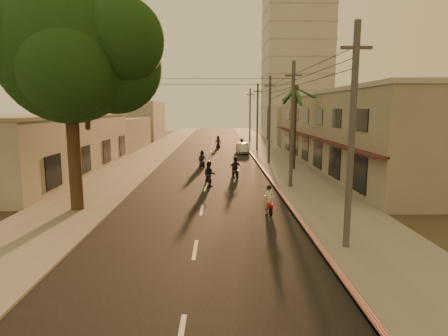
{
  "coord_description": "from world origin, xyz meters",
  "views": [
    {
      "loc": [
        0.97,
        -18.6,
        5.72
      ],
      "look_at": [
        1.31,
        4.92,
        1.98
      ],
      "focal_mm": 30.0,
      "sensor_mm": 36.0,
      "label": 1
    }
  ],
  "objects_px": {
    "parked_car": "(242,148)",
    "scooter_mid_b": "(235,168)",
    "palm_tree": "(296,93)",
    "scooter_far_a": "(202,160)",
    "broadleaf_tree": "(76,56)",
    "scooter_mid_a": "(209,175)",
    "scooter_far_b": "(242,145)",
    "scooter_far_c": "(218,143)",
    "scooter_red": "(269,201)"
  },
  "relations": [
    {
      "from": "palm_tree",
      "to": "scooter_far_a",
      "type": "relative_size",
      "value": 4.78
    },
    {
      "from": "palm_tree",
      "to": "scooter_far_a",
      "type": "distance_m",
      "value": 10.86
    },
    {
      "from": "scooter_far_b",
      "to": "scooter_mid_a",
      "type": "bearing_deg",
      "value": -80.56
    },
    {
      "from": "scooter_mid_a",
      "to": "palm_tree",
      "type": "bearing_deg",
      "value": 42.13
    },
    {
      "from": "broadleaf_tree",
      "to": "scooter_far_b",
      "type": "distance_m",
      "value": 33.53
    },
    {
      "from": "scooter_mid_b",
      "to": "scooter_far_c",
      "type": "distance_m",
      "value": 23.26
    },
    {
      "from": "scooter_far_c",
      "to": "parked_car",
      "type": "bearing_deg",
      "value": -57.99
    },
    {
      "from": "scooter_red",
      "to": "parked_car",
      "type": "relative_size",
      "value": 0.4
    },
    {
      "from": "palm_tree",
      "to": "scooter_mid_b",
      "type": "relative_size",
      "value": 4.6
    },
    {
      "from": "scooter_far_a",
      "to": "scooter_far_b",
      "type": "relative_size",
      "value": 1.03
    },
    {
      "from": "palm_tree",
      "to": "scooter_far_b",
      "type": "bearing_deg",
      "value": 102.64
    },
    {
      "from": "scooter_far_b",
      "to": "parked_car",
      "type": "xyz_separation_m",
      "value": [
        -0.17,
        -3.79,
        -0.1
      ]
    },
    {
      "from": "scooter_red",
      "to": "scooter_far_c",
      "type": "xyz_separation_m",
      "value": [
        -2.82,
        33.94,
        0.15
      ]
    },
    {
      "from": "scooter_far_a",
      "to": "palm_tree",
      "type": "bearing_deg",
      "value": -26.16
    },
    {
      "from": "palm_tree",
      "to": "scooter_far_b",
      "type": "relative_size",
      "value": 4.93
    },
    {
      "from": "parked_car",
      "to": "scooter_mid_b",
      "type": "bearing_deg",
      "value": -98.48
    },
    {
      "from": "scooter_mid_b",
      "to": "scooter_red",
      "type": "bearing_deg",
      "value": -95.4
    },
    {
      "from": "scooter_red",
      "to": "scooter_mid_a",
      "type": "xyz_separation_m",
      "value": [
        -3.44,
        7.11,
        0.17
      ]
    },
    {
      "from": "scooter_red",
      "to": "scooter_far_a",
      "type": "distance_m",
      "value": 16.84
    },
    {
      "from": "scooter_mid_a",
      "to": "parked_car",
      "type": "xyz_separation_m",
      "value": [
        3.75,
        20.69,
        -0.21
      ]
    },
    {
      "from": "scooter_red",
      "to": "parked_car",
      "type": "bearing_deg",
      "value": 84.27
    },
    {
      "from": "scooter_red",
      "to": "broadleaf_tree",
      "type": "bearing_deg",
      "value": 170.48
    },
    {
      "from": "scooter_far_b",
      "to": "scooter_far_c",
      "type": "xyz_separation_m",
      "value": [
        -3.3,
        2.35,
        0.08
      ]
    },
    {
      "from": "scooter_far_b",
      "to": "scooter_far_a",
      "type": "bearing_deg",
      "value": -89.02
    },
    {
      "from": "scooter_far_b",
      "to": "scooter_far_c",
      "type": "bearing_deg",
      "value": 163.05
    },
    {
      "from": "scooter_mid_b",
      "to": "scooter_far_a",
      "type": "bearing_deg",
      "value": 105.88
    },
    {
      "from": "scooter_mid_b",
      "to": "scooter_far_a",
      "type": "relative_size",
      "value": 1.04
    },
    {
      "from": "broadleaf_tree",
      "to": "parked_car",
      "type": "distance_m",
      "value": 30.05
    },
    {
      "from": "scooter_mid_b",
      "to": "scooter_far_c",
      "type": "height_order",
      "value": "scooter_far_c"
    },
    {
      "from": "scooter_mid_a",
      "to": "scooter_far_b",
      "type": "relative_size",
      "value": 1.18
    },
    {
      "from": "scooter_mid_a",
      "to": "scooter_mid_b",
      "type": "bearing_deg",
      "value": 57.88
    },
    {
      "from": "broadleaf_tree",
      "to": "scooter_mid_b",
      "type": "relative_size",
      "value": 6.78
    },
    {
      "from": "scooter_red",
      "to": "scooter_far_a",
      "type": "relative_size",
      "value": 0.95
    },
    {
      "from": "scooter_mid_a",
      "to": "scooter_mid_b",
      "type": "height_order",
      "value": "scooter_mid_a"
    },
    {
      "from": "broadleaf_tree",
      "to": "scooter_mid_a",
      "type": "relative_size",
      "value": 6.15
    },
    {
      "from": "broadleaf_tree",
      "to": "scooter_mid_a",
      "type": "distance_m",
      "value": 12.05
    },
    {
      "from": "broadleaf_tree",
      "to": "parked_car",
      "type": "relative_size",
      "value": 2.95
    },
    {
      "from": "parked_car",
      "to": "scooter_mid_a",
      "type": "bearing_deg",
      "value": -103.16
    },
    {
      "from": "palm_tree",
      "to": "broadleaf_tree",
      "type": "bearing_deg",
      "value": -136.52
    },
    {
      "from": "scooter_mid_b",
      "to": "scooter_far_b",
      "type": "bearing_deg",
      "value": 72.36
    },
    {
      "from": "broadleaf_tree",
      "to": "scooter_far_c",
      "type": "height_order",
      "value": "broadleaf_tree"
    },
    {
      "from": "palm_tree",
      "to": "scooter_far_a",
      "type": "xyz_separation_m",
      "value": [
        -8.64,
        1.61,
        -6.37
      ]
    },
    {
      "from": "broadleaf_tree",
      "to": "parked_car",
      "type": "xyz_separation_m",
      "value": [
        10.65,
        27.0,
        -7.81
      ]
    },
    {
      "from": "parked_car",
      "to": "scooter_far_c",
      "type": "relative_size",
      "value": 2.13
    },
    {
      "from": "scooter_far_c",
      "to": "scooter_far_a",
      "type": "bearing_deg",
      "value": -90.0
    },
    {
      "from": "scooter_far_a",
      "to": "scooter_far_b",
      "type": "bearing_deg",
      "value": 56.86
    },
    {
      "from": "scooter_far_c",
      "to": "scooter_far_b",
      "type": "bearing_deg",
      "value": -30.48
    },
    {
      "from": "scooter_red",
      "to": "scooter_mid_b",
      "type": "xyz_separation_m",
      "value": [
        -1.36,
        10.73,
        0.1
      ]
    },
    {
      "from": "scooter_far_a",
      "to": "scooter_far_b",
      "type": "distance_m",
      "value": 16.07
    },
    {
      "from": "broadleaf_tree",
      "to": "scooter_mid_a",
      "type": "height_order",
      "value": "broadleaf_tree"
    }
  ]
}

